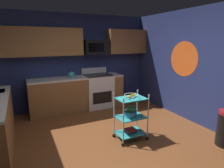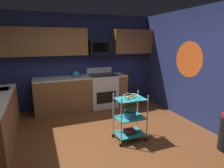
{
  "view_description": "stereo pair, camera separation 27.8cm",
  "coord_description": "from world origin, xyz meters",
  "views": [
    {
      "loc": [
        -1.36,
        -2.85,
        1.88
      ],
      "look_at": [
        0.23,
        0.42,
        1.05
      ],
      "focal_mm": 30.47,
      "sensor_mm": 36.0,
      "label": 1
    },
    {
      "loc": [
        -1.1,
        -2.96,
        1.88
      ],
      "look_at": [
        0.23,
        0.42,
        1.05
      ],
      "focal_mm": 30.47,
      "sensor_mm": 36.0,
      "label": 2
    }
  ],
  "objects": [
    {
      "name": "fruit_bowl",
      "position": [
        0.46,
        0.07,
        0.88
      ],
      "size": [
        0.27,
        0.27,
        0.07
      ],
      "color": "silver",
      "rests_on": "rolling_cart"
    },
    {
      "name": "wall_flower_decal",
      "position": [
        2.2,
        0.53,
        1.45
      ],
      "size": [
        0.0,
        0.84,
        0.84
      ],
      "primitive_type": "cylinder",
      "rotation": [
        0.0,
        1.57,
        0.0
      ],
      "color": "#E5591E"
    },
    {
      "name": "wall_right",
      "position": [
        2.23,
        0.0,
        1.3
      ],
      "size": [
        0.06,
        4.8,
        2.6
      ],
      "primitive_type": "cube",
      "color": "navy",
      "rests_on": "ground"
    },
    {
      "name": "microwave",
      "position": [
        0.6,
        2.21,
        1.7
      ],
      "size": [
        0.7,
        0.39,
        0.4
      ],
      "color": "black"
    },
    {
      "name": "floor",
      "position": [
        0.0,
        0.0,
        -0.02
      ],
      "size": [
        4.4,
        4.8,
        0.04
      ],
      "primitive_type": "cube",
      "color": "brown",
      "rests_on": "ground"
    },
    {
      "name": "oven_range",
      "position": [
        0.6,
        2.1,
        0.48
      ],
      "size": [
        0.76,
        0.65,
        1.1
      ],
      "color": "white",
      "rests_on": "ground"
    },
    {
      "name": "kettle",
      "position": [
        -0.16,
        2.1,
        1.0
      ],
      "size": [
        0.21,
        0.18,
        0.26
      ],
      "color": "teal",
      "rests_on": "counter_run"
    },
    {
      "name": "book_stack",
      "position": [
        0.46,
        0.07,
        0.16
      ],
      "size": [
        0.23,
        0.18,
        0.07
      ],
      "color": "#1E4C8C",
      "rests_on": "rolling_cart"
    },
    {
      "name": "rolling_cart",
      "position": [
        0.46,
        0.07,
        0.45
      ],
      "size": [
        0.6,
        0.4,
        0.91
      ],
      "color": "silver",
      "rests_on": "ground"
    },
    {
      "name": "wall_back",
      "position": [
        0.0,
        2.43,
        1.3
      ],
      "size": [
        4.52,
        0.06,
        2.6
      ],
      "primitive_type": "cube",
      "color": "navy",
      "rests_on": "ground"
    },
    {
      "name": "mixing_bowl_small",
      "position": [
        0.46,
        0.07,
        0.62
      ],
      "size": [
        0.18,
        0.18,
        0.08
      ],
      "color": "#387F4C",
      "rests_on": "rolling_cart"
    },
    {
      "name": "counter_run",
      "position": [
        -0.88,
        1.47,
        0.46
      ],
      "size": [
        3.47,
        2.74,
        0.92
      ],
      "color": "brown",
      "rests_on": "ground"
    },
    {
      "name": "upper_cabinets",
      "position": [
        -0.13,
        2.23,
        1.85
      ],
      "size": [
        4.4,
        0.33,
        0.7
      ],
      "color": "brown"
    },
    {
      "name": "mixing_bowl_large",
      "position": [
        0.45,
        0.07,
        0.52
      ],
      "size": [
        0.25,
        0.25,
        0.11
      ],
      "color": "#338CBF",
      "rests_on": "rolling_cart"
    }
  ]
}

